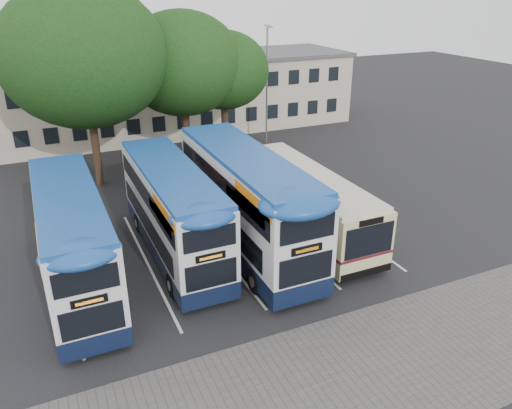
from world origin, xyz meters
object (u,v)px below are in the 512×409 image
Objects in this scene: bus_dd_left at (73,236)px; bus_dd_mid at (173,208)px; tree_mid at (182,64)px; tree_right at (223,70)px; tree_left at (83,56)px; lamp_post at (267,79)px; bus_dd_right at (246,197)px; bus_single at (304,198)px.

bus_dd_left is 1.00× the size of bus_dd_mid.
tree_mid reaches higher than bus_dd_left.
tree_mid is 1.15× the size of tree_right.
tree_mid is (6.33, 1.44, -1.01)m from tree_left.
lamp_post is 17.63m from bus_dd_right.
bus_dd_right is at bearing -65.49° from tree_left.
tree_right is (2.99, 0.19, -0.66)m from tree_mid.
tree_mid is 13.78m from bus_dd_right.
bus_single is (6.78, -0.44, -0.55)m from bus_dd_mid.
tree_mid is 16.63m from bus_dd_left.
tree_right reaches higher than lamp_post.
tree_left reaches higher than tree_mid.
bus_single is at bearing -3.69° from bus_dd_mid.
tree_right is 18.40m from bus_dd_left.
bus_dd_left is at bearing -131.56° from tree_right.
tree_left is 13.83m from bus_dd_right.
tree_left is 15.48m from bus_single.
tree_mid reaches higher than bus_dd_right.
tree_left is at bearing -170.11° from tree_right.
lamp_post is at bearing 17.20° from tree_mid.
bus_single is at bearing 6.84° from bus_dd_right.
bus_dd_right reaches higher than bus_dd_mid.
bus_dd_mid reaches higher than bus_dd_left.
tree_right is at bearing 87.37° from bus_single.
lamp_post is 7.94m from tree_mid.
bus_dd_mid is (4.54, 1.07, 0.01)m from bus_dd_left.
bus_dd_right is (3.34, -0.85, 0.25)m from bus_dd_mid.
tree_left reaches higher than bus_dd_right.
tree_left is (-13.69, -3.71, 2.94)m from lamp_post.
bus_dd_left is at bearing -176.78° from bus_single.
bus_dd_mid is (1.95, -10.74, -5.64)m from tree_left.
bus_dd_right is at bearing -173.16° from bus_single.
lamp_post is 18.82m from bus_dd_mid.
bus_dd_left is at bearing -166.70° from bus_dd_mid.
bus_single is at bearing -108.41° from lamp_post.
tree_right reaches higher than bus_dd_left.
bus_dd_mid is at bearing 165.70° from bus_dd_right.
bus_dd_mid is 0.90× the size of bus_dd_right.
lamp_post is 1.00× the size of tree_right.
bus_single is (-0.59, -12.80, -4.52)m from tree_right.
tree_left is 12.29m from bus_dd_mid.
tree_left is at bearing 127.99° from bus_single.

